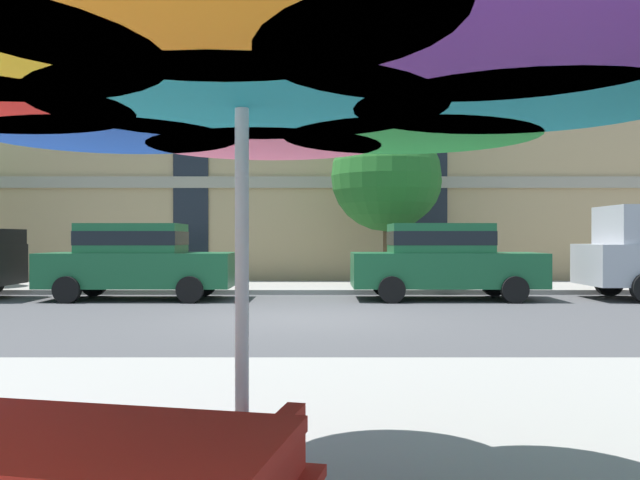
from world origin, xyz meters
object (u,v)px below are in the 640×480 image
sedan_green (138,259)px  street_tree_middle (391,178)px  sedan_green_midblock (445,259)px  patio_umbrella (243,63)px

sedan_green → street_tree_middle: (6.26, 3.01, 2.17)m
sedan_green_midblock → patio_umbrella: patio_umbrella is taller
sedan_green_midblock → sedan_green: bearing=180.0°
street_tree_middle → patio_umbrella: street_tree_middle is taller
sedan_green → sedan_green_midblock: size_ratio=1.00×
street_tree_middle → patio_umbrella: 15.90m
sedan_green → patio_umbrella: 13.36m
sedan_green → sedan_green_midblock: bearing=0.0°
sedan_green → sedan_green_midblock: 7.20m
sedan_green → sedan_green_midblock: (7.20, 0.00, 0.00)m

